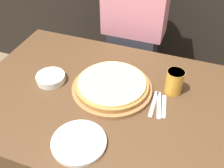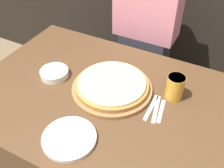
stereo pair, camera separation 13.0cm
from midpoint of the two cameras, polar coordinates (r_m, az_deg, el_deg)
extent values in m
cube|color=#4C331E|center=(1.58, -3.48, -12.90)|extent=(1.36, 0.93, 0.77)
cylinder|color=#99663D|center=(1.32, -2.82, -1.10)|extent=(0.41, 0.41, 0.02)
cylinder|color=#A87038|center=(1.31, -2.85, -0.39)|extent=(0.37, 0.37, 0.02)
cylinder|color=#EAD184|center=(1.29, -2.87, 0.21)|extent=(0.34, 0.34, 0.01)
cylinder|color=gold|center=(1.30, 10.65, 0.35)|extent=(0.09, 0.09, 0.13)
cylinder|color=white|center=(1.26, 10.95, 2.24)|extent=(0.08, 0.08, 0.02)
cylinder|color=silver|center=(1.12, -10.62, -12.53)|extent=(0.23, 0.23, 0.02)
cylinder|color=silver|center=(1.42, -15.77, 1.14)|extent=(0.15, 0.15, 0.04)
cube|color=silver|center=(1.26, 6.14, -4.43)|extent=(0.02, 0.18, 0.00)
cube|color=silver|center=(1.26, 7.24, -4.69)|extent=(0.05, 0.18, 0.00)
cube|color=silver|center=(1.25, 8.35, -4.96)|extent=(0.04, 0.15, 0.00)
cube|color=#33333D|center=(2.05, 2.37, 2.05)|extent=(0.33, 0.20, 0.75)
cube|color=pink|center=(1.74, 2.92, 17.14)|extent=(0.41, 0.20, 0.42)
camera|label=1|loc=(0.07, -92.87, -2.50)|focal=42.00mm
camera|label=2|loc=(0.07, 87.13, 2.50)|focal=42.00mm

